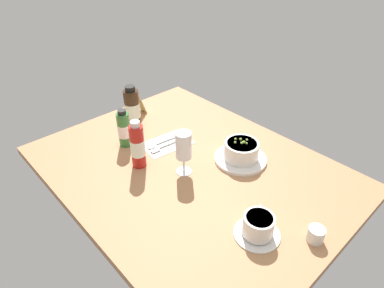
{
  "coord_description": "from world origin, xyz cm",
  "views": [
    {
      "loc": [
        -69.2,
        62.88,
        74.26
      ],
      "look_at": [
        1.86,
        -3.02,
        7.53
      ],
      "focal_mm": 30.62,
      "sensor_mm": 36.0,
      "label": 1
    }
  ],
  "objects_px": {
    "wine_glass": "(184,147)",
    "sauce_bottle_green": "(124,129)",
    "sauce_bottle_brown": "(132,109)",
    "menu_card": "(136,104)",
    "sauce_bottle_red": "(138,146)",
    "cutlery_setting": "(166,143)",
    "porridge_bowl": "(241,152)",
    "creamer_jug": "(316,235)",
    "coffee_cup": "(258,226)"
  },
  "relations": [
    {
      "from": "creamer_jug",
      "to": "menu_card",
      "type": "distance_m",
      "value": 0.93
    },
    {
      "from": "coffee_cup",
      "to": "sauce_bottle_red",
      "type": "height_order",
      "value": "sauce_bottle_red"
    },
    {
      "from": "coffee_cup",
      "to": "menu_card",
      "type": "relative_size",
      "value": 1.19
    },
    {
      "from": "creamer_jug",
      "to": "sauce_bottle_brown",
      "type": "bearing_deg",
      "value": 1.33
    },
    {
      "from": "porridge_bowl",
      "to": "sauce_bottle_red",
      "type": "height_order",
      "value": "sauce_bottle_red"
    },
    {
      "from": "coffee_cup",
      "to": "sauce_bottle_green",
      "type": "height_order",
      "value": "sauce_bottle_green"
    },
    {
      "from": "sauce_bottle_red",
      "to": "coffee_cup",
      "type": "bearing_deg",
      "value": -173.26
    },
    {
      "from": "porridge_bowl",
      "to": "creamer_jug",
      "type": "height_order",
      "value": "porridge_bowl"
    },
    {
      "from": "sauce_bottle_brown",
      "to": "menu_card",
      "type": "distance_m",
      "value": 0.11
    },
    {
      "from": "sauce_bottle_green",
      "to": "creamer_jug",
      "type": "bearing_deg",
      "value": -170.77
    },
    {
      "from": "porridge_bowl",
      "to": "sauce_bottle_brown",
      "type": "height_order",
      "value": "sauce_bottle_brown"
    },
    {
      "from": "porridge_bowl",
      "to": "sauce_bottle_red",
      "type": "relative_size",
      "value": 1.05
    },
    {
      "from": "cutlery_setting",
      "to": "menu_card",
      "type": "bearing_deg",
      "value": -11.38
    },
    {
      "from": "cutlery_setting",
      "to": "menu_card",
      "type": "height_order",
      "value": "menu_card"
    },
    {
      "from": "cutlery_setting",
      "to": "wine_glass",
      "type": "height_order",
      "value": "wine_glass"
    },
    {
      "from": "sauce_bottle_brown",
      "to": "coffee_cup",
      "type": "bearing_deg",
      "value": 173.55
    },
    {
      "from": "sauce_bottle_green",
      "to": "menu_card",
      "type": "height_order",
      "value": "sauce_bottle_green"
    },
    {
      "from": "cutlery_setting",
      "to": "sauce_bottle_brown",
      "type": "bearing_deg",
      "value": 4.61
    },
    {
      "from": "coffee_cup",
      "to": "sauce_bottle_red",
      "type": "distance_m",
      "value": 0.5
    },
    {
      "from": "wine_glass",
      "to": "sauce_bottle_green",
      "type": "bearing_deg",
      "value": 11.26
    },
    {
      "from": "porridge_bowl",
      "to": "creamer_jug",
      "type": "xyz_separation_m",
      "value": [
        -0.38,
        0.13,
        -0.01
      ]
    },
    {
      "from": "cutlery_setting",
      "to": "creamer_jug",
      "type": "xyz_separation_m",
      "value": [
        -0.65,
        -0.0,
        0.02
      ]
    },
    {
      "from": "porridge_bowl",
      "to": "coffee_cup",
      "type": "xyz_separation_m",
      "value": [
        -0.26,
        0.23,
        -0.0
      ]
    },
    {
      "from": "cutlery_setting",
      "to": "menu_card",
      "type": "relative_size",
      "value": 1.85
    },
    {
      "from": "sauce_bottle_brown",
      "to": "menu_card",
      "type": "height_order",
      "value": "sauce_bottle_brown"
    },
    {
      "from": "cutlery_setting",
      "to": "sauce_bottle_green",
      "type": "distance_m",
      "value": 0.17
    },
    {
      "from": "cutlery_setting",
      "to": "wine_glass",
      "type": "bearing_deg",
      "value": 160.66
    },
    {
      "from": "cutlery_setting",
      "to": "sauce_bottle_red",
      "type": "relative_size",
      "value": 1.12
    },
    {
      "from": "porridge_bowl",
      "to": "coffee_cup",
      "type": "distance_m",
      "value": 0.35
    },
    {
      "from": "cutlery_setting",
      "to": "sauce_bottle_brown",
      "type": "xyz_separation_m",
      "value": [
        0.2,
        0.02,
        0.08
      ]
    },
    {
      "from": "coffee_cup",
      "to": "sauce_bottle_brown",
      "type": "distance_m",
      "value": 0.74
    },
    {
      "from": "coffee_cup",
      "to": "menu_card",
      "type": "bearing_deg",
      "value": -10.8
    },
    {
      "from": "wine_glass",
      "to": "menu_card",
      "type": "height_order",
      "value": "wine_glass"
    },
    {
      "from": "wine_glass",
      "to": "sauce_bottle_brown",
      "type": "height_order",
      "value": "sauce_bottle_brown"
    },
    {
      "from": "porridge_bowl",
      "to": "coffee_cup",
      "type": "bearing_deg",
      "value": 137.91
    },
    {
      "from": "sauce_bottle_red",
      "to": "menu_card",
      "type": "xyz_separation_m",
      "value": [
        0.32,
        -0.21,
        -0.03
      ]
    },
    {
      "from": "sauce_bottle_green",
      "to": "menu_card",
      "type": "distance_m",
      "value": 0.25
    },
    {
      "from": "coffee_cup",
      "to": "wine_glass",
      "type": "xyz_separation_m",
      "value": [
        0.35,
        -0.04,
        0.07
      ]
    },
    {
      "from": "sauce_bottle_red",
      "to": "cutlery_setting",
      "type": "bearing_deg",
      "value": -75.64
    },
    {
      "from": "creamer_jug",
      "to": "wine_glass",
      "type": "bearing_deg",
      "value": 8.0
    },
    {
      "from": "menu_card",
      "to": "sauce_bottle_red",
      "type": "bearing_deg",
      "value": 146.25
    },
    {
      "from": "sauce_bottle_green",
      "to": "sauce_bottle_red",
      "type": "height_order",
      "value": "sauce_bottle_red"
    },
    {
      "from": "porridge_bowl",
      "to": "cutlery_setting",
      "type": "distance_m",
      "value": 0.31
    },
    {
      "from": "wine_glass",
      "to": "sauce_bottle_green",
      "type": "relative_size",
      "value": 1.05
    },
    {
      "from": "creamer_jug",
      "to": "sauce_bottle_red",
      "type": "relative_size",
      "value": 0.29
    },
    {
      "from": "coffee_cup",
      "to": "sauce_bottle_green",
      "type": "distance_m",
      "value": 0.64
    },
    {
      "from": "wine_glass",
      "to": "sauce_bottle_brown",
      "type": "distance_m",
      "value": 0.38
    },
    {
      "from": "wine_glass",
      "to": "menu_card",
      "type": "xyz_separation_m",
      "value": [
        0.46,
        -0.12,
        -0.05
      ]
    },
    {
      "from": "coffee_cup",
      "to": "creamer_jug",
      "type": "bearing_deg",
      "value": -139.99
    },
    {
      "from": "wine_glass",
      "to": "sauce_bottle_red",
      "type": "height_order",
      "value": "sauce_bottle_red"
    }
  ]
}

